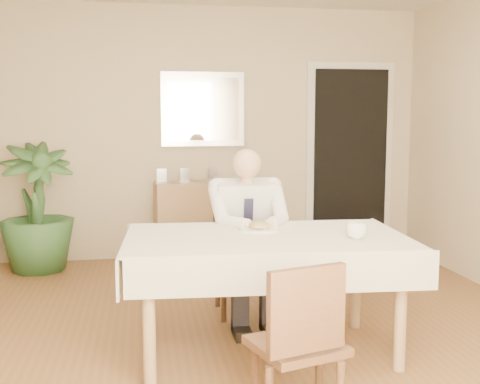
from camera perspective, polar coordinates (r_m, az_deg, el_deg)
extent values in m
plane|color=brown|center=(4.10, 0.81, -13.90)|extent=(5.00, 5.00, 0.00)
cube|color=tan|center=(6.31, -3.14, 5.57)|extent=(4.50, 0.02, 2.60)
cube|color=tan|center=(1.44, 18.41, -0.13)|extent=(4.50, 0.02, 2.60)
cube|color=white|center=(1.45, 18.28, 5.85)|extent=(1.34, 0.02, 1.44)
cube|color=white|center=(1.47, 17.92, 5.88)|extent=(1.18, 0.02, 1.28)
cube|color=white|center=(6.65, 10.32, 2.95)|extent=(0.96, 0.03, 2.10)
cube|color=black|center=(6.62, 10.40, 2.93)|extent=(0.80, 0.05, 1.95)
cube|color=silver|center=(6.28, -3.55, 7.84)|extent=(0.86, 0.03, 0.76)
cube|color=white|center=(6.26, -3.53, 7.84)|extent=(0.74, 0.02, 0.64)
cube|color=#97714F|center=(3.69, 2.49, -4.64)|extent=(1.65, 0.99, 0.04)
cube|color=beige|center=(3.69, 2.49, -4.24)|extent=(1.75, 1.09, 0.01)
cube|color=beige|center=(3.23, 4.29, -7.81)|extent=(1.70, 0.11, 0.22)
cube|color=beige|center=(4.19, 1.09, -4.33)|extent=(1.70, 0.11, 0.22)
cube|color=beige|center=(3.64, -10.83, -6.23)|extent=(0.07, 1.00, 0.22)
cube|color=beige|center=(3.97, 14.65, -5.22)|extent=(0.07, 1.00, 0.22)
cylinder|color=#97714F|center=(3.36, -8.62, -12.46)|extent=(0.07, 0.07, 0.70)
cylinder|color=#97714F|center=(3.66, 14.98, -10.97)|extent=(0.07, 0.07, 0.70)
cylinder|color=#97714F|center=(4.07, -8.74, -8.98)|extent=(0.07, 0.07, 0.70)
cylinder|color=#97714F|center=(4.32, 10.94, -8.06)|extent=(0.07, 0.07, 0.70)
cube|color=#432A17|center=(4.52, 0.40, -6.20)|extent=(0.45, 0.45, 0.04)
cube|color=#432A17|center=(4.65, 0.01, -2.68)|extent=(0.42, 0.08, 0.42)
cylinder|color=#432A17|center=(4.38, -1.55, -9.68)|extent=(0.04, 0.04, 0.41)
cylinder|color=#432A17|center=(4.44, 3.11, -9.46)|extent=(0.04, 0.04, 0.41)
cylinder|color=#432A17|center=(4.72, -2.14, -8.43)|extent=(0.04, 0.04, 0.41)
cylinder|color=#432A17|center=(4.78, 2.18, -8.25)|extent=(0.04, 0.04, 0.41)
cube|color=#432A17|center=(2.95, 5.35, -14.31)|extent=(0.48, 0.48, 0.04)
cube|color=#432A17|center=(2.71, 6.35, -11.06)|extent=(0.38, 0.15, 0.39)
cylinder|color=#432A17|center=(3.15, 1.45, -16.96)|extent=(0.04, 0.04, 0.37)
cylinder|color=#432A17|center=(3.22, 7.51, -16.44)|extent=(0.04, 0.04, 0.37)
cube|color=white|center=(4.42, 0.49, -2.27)|extent=(0.42, 0.31, 0.55)
cube|color=black|center=(4.30, 0.77, -2.93)|extent=(0.07, 0.08, 0.36)
cylinder|color=tan|center=(4.34, 0.60, 1.35)|extent=(0.09, 0.09, 0.08)
sphere|color=tan|center=(4.30, 0.65, 2.71)|extent=(0.21, 0.21, 0.21)
cube|color=black|center=(4.26, -0.39, -5.87)|extent=(0.13, 0.42, 0.13)
cube|color=black|center=(4.29, 2.26, -5.77)|extent=(0.13, 0.42, 0.13)
cube|color=black|center=(4.16, 0.00, -10.31)|extent=(0.11, 0.12, 0.45)
cube|color=black|center=(4.20, 2.74, -10.17)|extent=(0.11, 0.12, 0.45)
cube|color=black|center=(4.17, 0.14, -13.05)|extent=(0.11, 0.26, 0.07)
cube|color=black|center=(4.20, 2.90, -12.88)|extent=(0.11, 0.26, 0.07)
cylinder|color=white|center=(3.85, 1.86, -3.53)|extent=(0.26, 0.26, 0.02)
ellipsoid|color=olive|center=(3.84, 1.86, -3.21)|extent=(0.14, 0.14, 0.06)
cylinder|color=silver|center=(3.79, 2.63, -3.42)|extent=(0.01, 0.13, 0.01)
cylinder|color=silver|center=(3.78, 1.44, -3.46)|extent=(0.01, 0.13, 0.01)
imported|color=white|center=(3.65, 10.98, -3.59)|extent=(0.16, 0.16, 0.10)
cube|color=#97714F|center=(6.21, -3.32, -2.75)|extent=(1.04, 0.44, 0.81)
cube|color=silver|center=(6.14, -7.43, 1.57)|extent=(0.10, 0.02, 0.14)
cube|color=silver|center=(6.15, -5.22, 1.61)|extent=(0.10, 0.02, 0.14)
cube|color=silver|center=(6.23, -2.62, 1.71)|extent=(0.10, 0.02, 0.14)
imported|color=#294E24|center=(6.05, -18.71, -1.38)|extent=(0.90, 0.90, 1.23)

